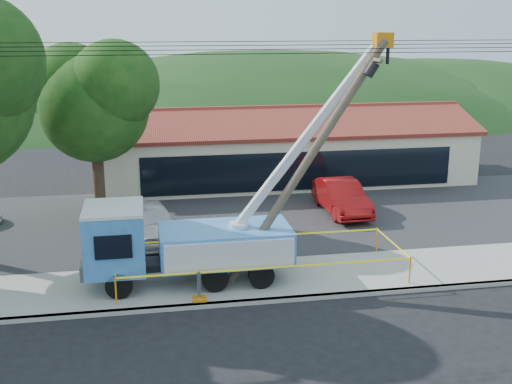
{
  "coord_description": "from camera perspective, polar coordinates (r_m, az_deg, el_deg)",
  "views": [
    {
      "loc": [
        -4.77,
        -18.55,
        9.78
      ],
      "look_at": [
        -0.55,
        5.0,
        3.32
      ],
      "focal_mm": 45.0,
      "sensor_mm": 36.0,
      "label": 1
    }
  ],
  "objects": [
    {
      "name": "ground",
      "position": [
        21.51,
        3.88,
        -11.97
      ],
      "size": [
        120.0,
        120.0,
        0.0
      ],
      "primitive_type": "plane",
      "color": "black",
      "rests_on": "ground"
    },
    {
      "name": "strip_mall",
      "position": [
        40.3,
        2.62,
        3.79
      ],
      "size": [
        22.5,
        8.53,
        4.67
      ],
      "color": "beige",
      "rests_on": "ground"
    },
    {
      "name": "curb",
      "position": [
        23.31,
        2.63,
        -9.51
      ],
      "size": [
        60.0,
        0.25,
        0.15
      ],
      "primitive_type": "cube",
      "color": "#9A9990",
      "rests_on": "ground"
    },
    {
      "name": "car_silver",
      "position": [
        29.66,
        -9.2,
        -4.34
      ],
      "size": [
        2.97,
        5.25,
        1.69
      ],
      "primitive_type": "imported",
      "rotation": [
        0.0,
        0.0,
        0.21
      ],
      "color": "silver",
      "rests_on": "ground"
    },
    {
      "name": "car_red",
      "position": [
        33.55,
        7.56,
        -1.98
      ],
      "size": [
        1.9,
        5.14,
        1.68
      ],
      "primitive_type": "imported",
      "rotation": [
        0.0,
        0.0,
        0.02
      ],
      "color": "maroon",
      "rests_on": "ground"
    },
    {
      "name": "caution_tape",
      "position": [
        24.89,
        0.35,
        -5.76
      ],
      "size": [
        10.89,
        3.56,
        1.03
      ],
      "color": "orange",
      "rests_on": "ground"
    },
    {
      "name": "hill_center",
      "position": [
        75.66,
        1.2,
        7.68
      ],
      "size": [
        89.6,
        64.0,
        32.0
      ],
      "primitive_type": "ellipsoid",
      "color": "#143413",
      "rests_on": "ground"
    },
    {
      "name": "tree_lot",
      "position": [
        31.83,
        -14.26,
        8.21
      ],
      "size": [
        6.3,
        5.6,
        8.94
      ],
      "color": "#332316",
      "rests_on": "ground"
    },
    {
      "name": "hill_east",
      "position": [
        81.94,
        15.18,
        7.73
      ],
      "size": [
        72.8,
        52.0,
        26.0
      ],
      "primitive_type": "ellipsoid",
      "color": "#143413",
      "rests_on": "ground"
    },
    {
      "name": "leaning_pole",
      "position": [
        23.68,
        5.08,
        3.53
      ],
      "size": [
        5.97,
        1.83,
        9.08
      ],
      "color": "brown",
      "rests_on": "ground"
    },
    {
      "name": "parking_lot",
      "position": [
        32.42,
        -1.22,
        -2.36
      ],
      "size": [
        60.0,
        12.0,
        0.1
      ],
      "primitive_type": "cube",
      "color": "#28282B",
      "rests_on": "ground"
    },
    {
      "name": "hill_west",
      "position": [
        74.9,
        -18.05,
        6.87
      ],
      "size": [
        78.4,
        56.0,
        28.0
      ],
      "primitive_type": "ellipsoid",
      "color": "#143413",
      "rests_on": "ground"
    },
    {
      "name": "sidewalk",
      "position": [
        25.01,
        1.66,
        -7.73
      ],
      "size": [
        60.0,
        4.0,
        0.15
      ],
      "primitive_type": "cube",
      "color": "#9A9990",
      "rests_on": "ground"
    },
    {
      "name": "utility_truck",
      "position": [
        24.17,
        -6.47,
        -4.24
      ],
      "size": [
        11.41,
        4.13,
        9.16
      ],
      "color": "black",
      "rests_on": "ground"
    }
  ]
}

